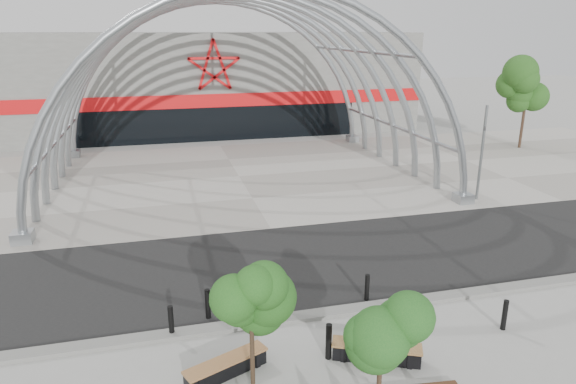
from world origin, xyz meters
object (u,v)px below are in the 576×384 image
object	(u,v)px
bollard_2	(329,342)
signal_pole	(482,152)
bench_1	(376,352)
street_tree_1	(383,324)
bench_0	(226,367)
street_tree_0	(251,299)

from	to	relation	value
bollard_2	signal_pole	bearing A→B (deg)	42.64
bench_1	street_tree_1	bearing A→B (deg)	-113.15
bench_0	bollard_2	distance (m)	2.69
street_tree_1	bench_1	xyz separation A→B (m)	(0.80, 1.86, -2.09)
street_tree_1	bollard_2	bearing A→B (deg)	99.62
signal_pole	bollard_2	distance (m)	15.76
street_tree_0	bench_0	size ratio (longest dim) A/B	1.53
signal_pole	street_tree_1	xyz separation A→B (m)	(-11.11, -12.84, -0.17)
street_tree_0	bench_1	world-z (taller)	street_tree_0
street_tree_1	bench_0	world-z (taller)	street_tree_1
signal_pole	bench_0	bearing A→B (deg)	-143.18
bench_1	bollard_2	size ratio (longest dim) A/B	2.29
street_tree_0	bench_0	world-z (taller)	street_tree_0
bench_0	bollard_2	bearing A→B (deg)	0.55
street_tree_1	bollard_2	distance (m)	2.93
bench_1	bollard_2	world-z (taller)	bollard_2
signal_pole	bench_0	size ratio (longest dim) A/B	2.16
signal_pole	street_tree_0	distance (m)	17.72
signal_pole	street_tree_0	bearing A→B (deg)	-140.31
bench_0	bollard_2	xyz separation A→B (m)	(2.68, 0.03, 0.28)
street_tree_0	street_tree_1	world-z (taller)	street_tree_0
bench_0	street_tree_0	bearing A→B (deg)	-52.54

